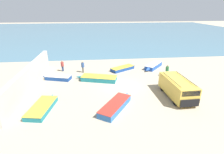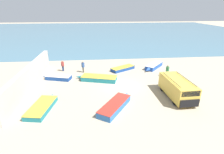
% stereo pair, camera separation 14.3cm
% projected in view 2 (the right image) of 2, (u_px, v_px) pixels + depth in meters
% --- Properties ---
extents(ground_plane, '(200.00, 200.00, 0.00)m').
position_uv_depth(ground_plane, '(123.00, 86.00, 21.39)').
color(ground_plane, tan).
extents(sea_water, '(120.00, 80.00, 0.01)m').
position_uv_depth(sea_water, '(103.00, 31.00, 69.42)').
color(sea_water, '#477084').
rests_on(sea_water, ground_plane).
extents(harbor_wall, '(0.50, 15.95, 2.62)m').
position_uv_depth(harbor_wall, '(30.00, 77.00, 20.86)').
color(harbor_wall, '#BCB7AD').
rests_on(harbor_wall, ground_plane).
extents(parked_van, '(2.25, 5.25, 2.13)m').
position_uv_depth(parked_van, '(177.00, 88.00, 18.52)').
color(parked_van, gold).
rests_on(parked_van, ground_plane).
extents(fishing_rowboat_0, '(5.64, 2.86, 0.62)m').
position_uv_depth(fishing_rowboat_0, '(98.00, 78.00, 23.07)').
color(fishing_rowboat_0, '#1E757F').
rests_on(fishing_rowboat_0, ground_plane).
extents(fishing_rowboat_1, '(2.33, 4.87, 0.50)m').
position_uv_depth(fishing_rowboat_1, '(42.00, 107.00, 16.55)').
color(fishing_rowboat_1, '#1E757F').
rests_on(fishing_rowboat_1, ground_plane).
extents(fishing_rowboat_2, '(4.41, 3.17, 0.51)m').
position_uv_depth(fishing_rowboat_2, '(123.00, 68.00, 26.98)').
color(fishing_rowboat_2, navy).
rests_on(fishing_rowboat_2, ground_plane).
extents(fishing_rowboat_3, '(3.92, 4.26, 0.68)m').
position_uv_depth(fishing_rowboat_3, '(153.00, 66.00, 27.70)').
color(fishing_rowboat_3, '#234CA3').
rests_on(fishing_rowboat_3, ground_plane).
extents(fishing_rowboat_4, '(3.78, 4.97, 0.63)m').
position_uv_depth(fishing_rowboat_4, '(116.00, 105.00, 16.73)').
color(fishing_rowboat_4, '#2D66AD').
rests_on(fishing_rowboat_4, ground_plane).
extents(fishing_rowboat_5, '(4.10, 2.17, 0.55)m').
position_uv_depth(fishing_rowboat_5, '(58.00, 77.00, 23.45)').
color(fishing_rowboat_5, navy).
rests_on(fishing_rowboat_5, ground_plane).
extents(fisherman_0, '(0.45, 0.45, 1.72)m').
position_uv_depth(fisherman_0, '(83.00, 66.00, 25.65)').
color(fisherman_0, '#5B564C').
rests_on(fisherman_0, ground_plane).
extents(fisherman_1, '(0.44, 0.44, 1.68)m').
position_uv_depth(fisherman_1, '(63.00, 65.00, 26.17)').
color(fisherman_1, navy).
rests_on(fisherman_1, ground_plane).
extents(fisherman_2, '(0.44, 0.44, 1.67)m').
position_uv_depth(fisherman_2, '(167.00, 70.00, 24.06)').
color(fisherman_2, '#5B564C').
rests_on(fisherman_2, ground_plane).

